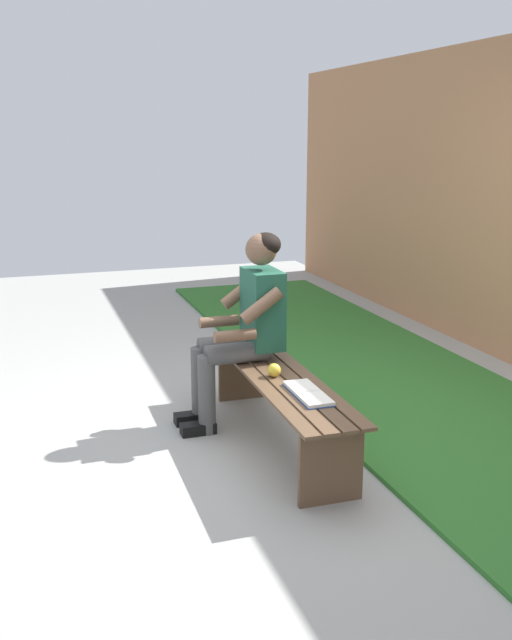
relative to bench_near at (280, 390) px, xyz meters
name	(u,v)px	position (x,y,z in m)	size (l,w,h in m)	color
ground_plane	(95,405)	(1.04, 1.00, -0.36)	(10.00, 7.00, 0.04)	#9E9E99
grass_strip	(446,416)	(0.00, -1.19, -0.32)	(9.00, 1.68, 0.03)	#2D6B28
bench_near	(280,390)	(0.00, 0.00, 0.00)	(1.82, 0.42, 0.44)	brown
person_seated	(245,322)	(0.37, 0.10, 0.34)	(0.50, 0.69, 1.24)	#1E513D
apple	(274,370)	(-0.03, 0.05, 0.14)	(0.08, 0.08, 0.08)	gold
book_open	(308,394)	(-0.38, -0.02, 0.11)	(0.41, 0.16, 0.02)	white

